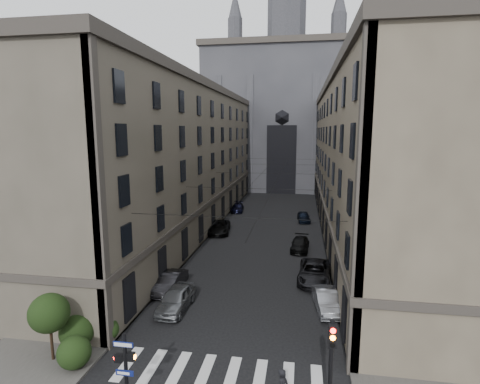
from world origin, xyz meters
The scene contains 18 objects.
sidewalk_left centered at (-10.50, 36.00, 0.07)m, with size 7.00×80.00×0.15m, color #383533.
sidewalk_right centered at (10.50, 36.00, 0.07)m, with size 7.00×80.00×0.15m, color #383533.
zebra_crossing centered at (0.00, 5.00, 0.01)m, with size 11.00×3.20×0.01m, color beige.
building_left centered at (-13.44, 36.00, 9.34)m, with size 13.60×60.60×18.85m.
building_right centered at (13.44, 36.00, 9.34)m, with size 13.60×60.60×18.85m.
gothic_tower centered at (0.00, 74.96, 17.80)m, with size 35.00×23.00×58.00m.
pedestrian_signal_left centered at (-3.51, 1.50, 2.32)m, with size 1.02×0.38×4.00m.
traffic_light_right centered at (5.60, 1.92, 3.29)m, with size 0.34×0.50×5.20m.
shrub_cluster centered at (-8.72, 5.01, 1.80)m, with size 3.90×4.40×3.90m.
tram_wires centered at (0.00, 35.63, 7.25)m, with size 14.00×60.00×0.43m.
car_left_near centered at (-4.67, 11.69, 0.82)m, with size 1.93×4.80×1.63m, color slate.
car_left_midnear centered at (-6.20, 14.62, 0.75)m, with size 1.58×4.53×1.49m, color black.
car_left_midfar centered at (-6.05, 32.36, 0.78)m, with size 2.58×5.60×1.56m, color black.
car_left_far centered at (-5.90, 45.41, 0.64)m, with size 1.81×4.44×1.29m, color black.
car_right_near centered at (6.20, 13.38, 0.74)m, with size 1.56×4.47×1.47m, color gray.
car_right_midnear centered at (5.50, 18.65, 0.82)m, with size 2.71×5.88×1.63m, color black.
car_right_midfar centered at (4.20, 27.02, 0.67)m, with size 1.88×4.62×1.34m, color black.
car_right_far centered at (4.63, 40.33, 0.71)m, with size 1.69×4.19×1.43m, color black.
Camera 1 is at (4.16, -12.91, 12.99)m, focal length 28.00 mm.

